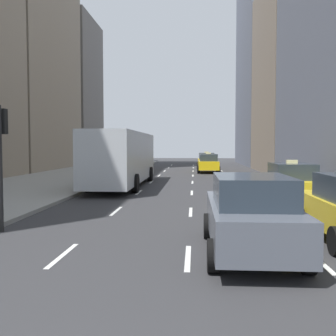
{
  "coord_description": "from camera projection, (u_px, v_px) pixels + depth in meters",
  "views": [
    {
      "loc": [
        2.74,
        -0.48,
        2.45
      ],
      "look_at": [
        1.64,
        15.71,
        1.54
      ],
      "focal_mm": 42.0,
      "sensor_mm": 36.0,
      "label": 1
    }
  ],
  "objects": [
    {
      "name": "city_bus",
      "position": [
        123.0,
        157.0,
        23.8
      ],
      "size": [
        2.8,
        11.61,
        3.25
      ],
      "color": "#B7BCC1",
      "rests_on": "ground"
    },
    {
      "name": "sidewalk_left",
      "position": [
        59.0,
        179.0,
        28.16
      ],
      "size": [
        8.0,
        66.0,
        0.15
      ],
      "primitive_type": "cube",
      "color": "gray",
      "rests_on": "ground"
    },
    {
      "name": "sedan_black_near",
      "position": [
        250.0,
        214.0,
        8.84
      ],
      "size": [
        2.02,
        4.6,
        1.8
      ],
      "color": "#565B66",
      "rests_on": "ground"
    },
    {
      "name": "taxi_second",
      "position": [
        290.0,
        183.0,
        16.64
      ],
      "size": [
        2.02,
        4.4,
        1.87
      ],
      "color": "yellow",
      "rests_on": "ground"
    },
    {
      "name": "lane_markings",
      "position": [
        192.0,
        187.0,
        23.53
      ],
      "size": [
        5.72,
        56.0,
        0.01
      ],
      "color": "white",
      "rests_on": "ground"
    },
    {
      "name": "building_row_right",
      "position": [
        318.0,
        18.0,
        29.54
      ],
      "size": [
        6.0,
        62.75,
        28.85
      ],
      "color": "gray",
      "rests_on": "ground"
    },
    {
      "name": "traffic_light_pole",
      "position": [
        1.0,
        147.0,
        11.16
      ],
      "size": [
        0.24,
        0.42,
        3.6
      ],
      "color": "black",
      "rests_on": "ground"
    },
    {
      "name": "taxi_fourth",
      "position": [
        206.0,
        161.0,
        42.24
      ],
      "size": [
        2.02,
        4.4,
        1.87
      ],
      "color": "yellow",
      "rests_on": "ground"
    },
    {
      "name": "taxi_lead",
      "position": [
        208.0,
        163.0,
        36.15
      ],
      "size": [
        2.02,
        4.4,
        1.87
      ],
      "color": "yellow",
      "rests_on": "ground"
    }
  ]
}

